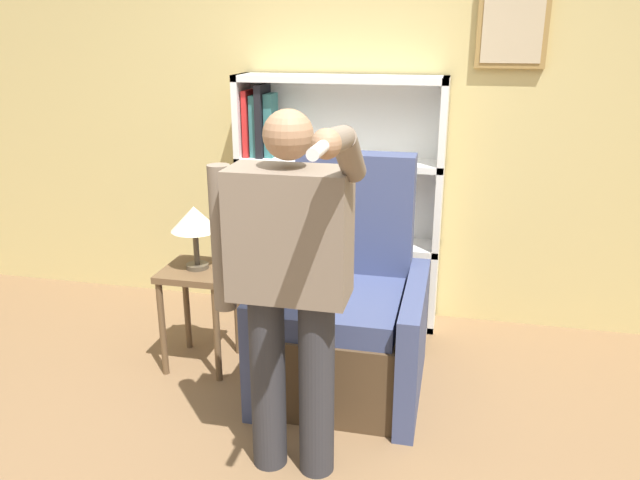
# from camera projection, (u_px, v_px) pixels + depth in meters

# --- Properties ---
(wall_back) EXTENTS (8.00, 0.11, 2.80)m
(wall_back) POSITION_uv_depth(u_px,v_px,m) (355.00, 101.00, 3.90)
(wall_back) COLOR tan
(wall_back) RESTS_ON ground_plane
(bookcase) EXTENTS (1.28, 0.28, 1.57)m
(bookcase) POSITION_uv_depth(u_px,v_px,m) (320.00, 203.00, 3.99)
(bookcase) COLOR white
(bookcase) RESTS_ON ground_plane
(armchair) EXTENTS (0.83, 0.85, 1.21)m
(armchair) POSITION_uv_depth(u_px,v_px,m) (345.00, 319.00, 3.30)
(armchair) COLOR #4C3823
(armchair) RESTS_ON ground_plane
(person_standing) EXTENTS (0.62, 0.78, 1.56)m
(person_standing) POSITION_uv_depth(u_px,v_px,m) (289.00, 278.00, 2.46)
(person_standing) COLOR #2D2D33
(person_standing) RESTS_ON ground_plane
(side_table) EXTENTS (0.37, 0.37, 0.58)m
(side_table) POSITION_uv_depth(u_px,v_px,m) (199.00, 289.00, 3.46)
(side_table) COLOR brown
(side_table) RESTS_ON ground_plane
(table_lamp) EXTENTS (0.26, 0.26, 0.35)m
(table_lamp) POSITION_uv_depth(u_px,v_px,m) (194.00, 221.00, 3.33)
(table_lamp) COLOR #4C4233
(table_lamp) RESTS_ON side_table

